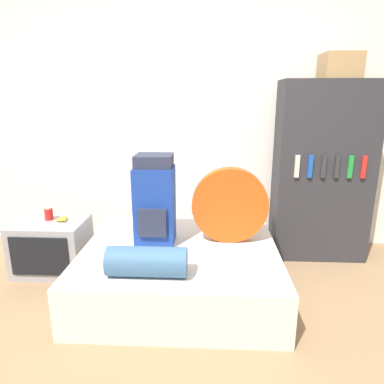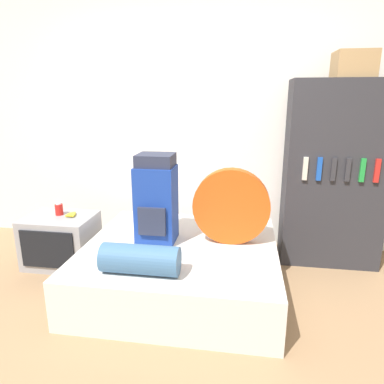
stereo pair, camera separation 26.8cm
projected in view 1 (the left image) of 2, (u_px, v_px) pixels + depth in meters
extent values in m
plane|color=#997551|center=(167.00, 350.00, 2.17)|extent=(16.00, 16.00, 0.00)
cube|color=white|center=(185.00, 122.00, 3.55)|extent=(8.00, 0.05, 2.60)
cube|color=silver|center=(181.00, 266.00, 2.86)|extent=(1.55, 1.48, 0.38)
cube|color=navy|center=(155.00, 205.00, 2.79)|extent=(0.32, 0.28, 0.63)
cube|color=#282D42|center=(154.00, 161.00, 2.70)|extent=(0.29, 0.26, 0.10)
cube|color=#282D42|center=(152.00, 223.00, 2.66)|extent=(0.22, 0.03, 0.23)
cylinder|color=#D14C14|center=(230.00, 205.00, 2.81)|extent=(0.62, 0.11, 0.62)
cylinder|color=#3D668E|center=(147.00, 262.00, 2.29)|extent=(0.54, 0.20, 0.20)
cube|color=#939399|center=(52.00, 246.00, 3.13)|extent=(0.62, 0.47, 0.48)
cube|color=black|center=(39.00, 257.00, 2.89)|extent=(0.50, 0.02, 0.34)
cylinder|color=red|center=(49.00, 214.00, 3.10)|extent=(0.07, 0.07, 0.10)
cylinder|color=white|center=(48.00, 208.00, 3.08)|extent=(0.05, 0.05, 0.02)
ellipsoid|color=yellow|center=(61.00, 219.00, 3.09)|extent=(0.07, 0.14, 0.03)
ellipsoid|color=yellow|center=(62.00, 219.00, 3.09)|extent=(0.05, 0.14, 0.03)
ellipsoid|color=yellow|center=(63.00, 219.00, 3.09)|extent=(0.03, 0.13, 0.03)
ellipsoid|color=yellow|center=(64.00, 219.00, 3.09)|extent=(0.05, 0.14, 0.03)
ellipsoid|color=yellow|center=(65.00, 219.00, 3.09)|extent=(0.07, 0.14, 0.03)
cube|color=#2D2D33|center=(322.00, 172.00, 3.30)|extent=(0.88, 0.39, 1.71)
cube|color=beige|center=(297.00, 166.00, 3.09)|extent=(0.04, 0.02, 0.20)
cube|color=#194CB2|center=(310.00, 167.00, 3.08)|extent=(0.04, 0.02, 0.20)
cube|color=#2D2D33|center=(324.00, 167.00, 3.07)|extent=(0.04, 0.02, 0.20)
cube|color=#2D2D33|center=(337.00, 167.00, 3.07)|extent=(0.04, 0.02, 0.20)
cube|color=#1E8E38|center=(350.00, 167.00, 3.06)|extent=(0.04, 0.02, 0.20)
cube|color=red|center=(364.00, 167.00, 3.06)|extent=(0.04, 0.02, 0.20)
cube|color=#A88456|center=(340.00, 66.00, 3.04)|extent=(0.32, 0.31, 0.22)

